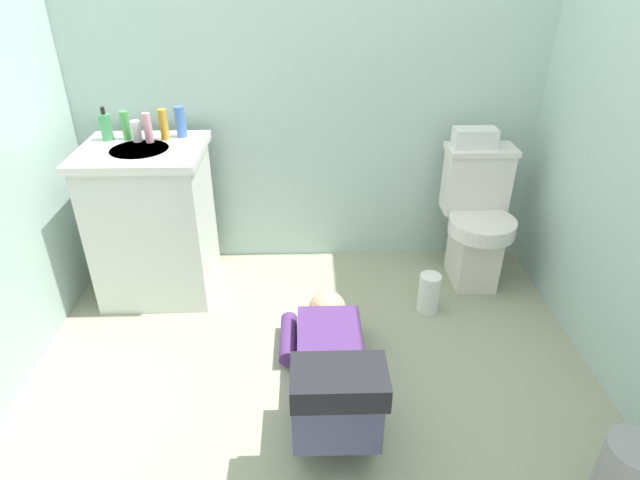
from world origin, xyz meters
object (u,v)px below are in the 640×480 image
Objects in this scene: soap_dispenser at (106,127)px; bottle_pink at (148,128)px; vanity_cabinet at (153,221)px; toilet at (476,219)px; faucet at (146,129)px; paper_towel_roll at (429,293)px; tissue_box at (475,138)px; bottle_blue at (181,122)px; bottle_green at (126,125)px; trash_can at (627,476)px; bottle_amber at (164,125)px; bottle_white at (136,131)px; person_plumber at (331,370)px.

soap_dispenser reaches higher than bottle_pink.
bottle_pink is (0.03, 0.08, 0.47)m from vanity_cabinet.
toilet is 1.80m from faucet.
paper_towel_roll is (1.43, -0.39, -0.76)m from faucet.
tissue_box is 0.84m from paper_towel_roll.
bottle_green is at bearing -173.69° from bottle_blue.
faucet is at bearing 6.01° from soap_dispenser.
faucet is at bearing 141.26° from trash_can.
bottle_amber reaches higher than trash_can.
toilet is at bearing 2.27° from vanity_cabinet.
bottle_amber is (0.13, 0.02, 0.02)m from bottle_white.
bottle_white reaches higher than paper_towel_roll.
bottle_pink is at bearing -151.35° from bottle_amber.
tissue_box is at bearing 2.15° from bottle_white.
tissue_box is 1.33× the size of soap_dispenser.
tissue_box is 1.01× the size of paper_towel_roll.
bottle_blue reaches higher than trash_can.
bottle_blue reaches higher than paper_towel_roll.
bottle_white is at bearing 133.97° from person_plumber.
bottle_white is 0.37× the size of trash_can.
vanity_cabinet is at bearing -108.86° from bottle_pink.
person_plumber is at bearing 153.42° from trash_can.
paper_towel_roll is at bearing 111.45° from trash_can.
vanity_cabinet is at bearing -174.60° from tissue_box.
faucet is at bearing 51.93° from bottle_white.
vanity_cabinet is 7.87× the size of bottle_white.
trash_can is at bearing -84.67° from toilet.
bottle_blue is (0.17, 0.16, 0.48)m from vanity_cabinet.
faucet is 0.64× the size of bottle_blue.
vanity_cabinet is 5.80× the size of bottle_green.
bottle_white is at bearing 179.16° from toilet.
tissue_box is 1.56× the size of bottle_green.
bottle_pink is at bearing 132.38° from person_plumber.
vanity_cabinet is at bearing -54.00° from bottle_green.
bottle_white is 0.68× the size of bottle_amber.
bottle_blue is 2.39m from trash_can.
bottle_amber reaches higher than person_plumber.
bottle_pink is at bearing 179.61° from toilet.
person_plumber is at bearing -51.11° from bottle_amber.
person_plumber is at bearing -45.32° from bottle_green.
bottle_green is (-0.99, 1.00, 0.71)m from person_plumber.
bottle_white reaches higher than toilet.
faucet is 2.49m from trash_can.
bottle_amber is (-1.63, 0.05, 0.53)m from toilet.
trash_can is (1.90, -1.45, -0.73)m from bottle_white.
bottle_green is 1.36× the size of bottle_white.
bottle_white is at bearing 167.34° from bottle_pink.
bottle_pink reaches higher than paper_towel_roll.
faucet is (0.00, 0.14, 0.45)m from vanity_cabinet.
toilet is at bearing -0.39° from bottle_pink.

